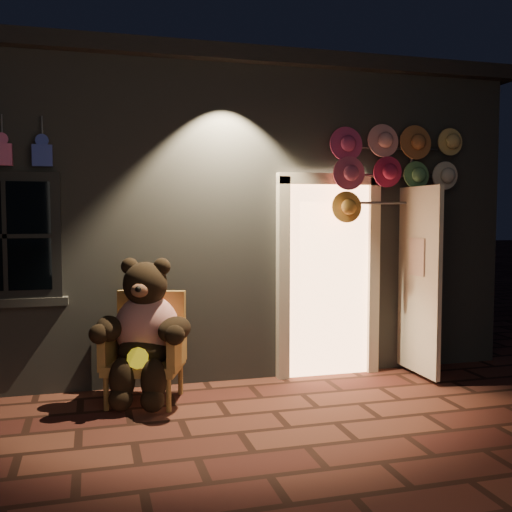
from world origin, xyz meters
name	(u,v)px	position (x,y,z in m)	size (l,w,h in m)	color
ground	(240,432)	(0.00, 0.00, 0.00)	(60.00, 60.00, 0.00)	brown
shop_building	(173,215)	(0.00, 3.99, 1.74)	(7.30, 5.95, 3.51)	slate
wicker_armchair	(147,347)	(-0.64, 1.08, 0.51)	(0.85, 0.82, 1.01)	#AC7F42
teddy_bear	(145,331)	(-0.67, 0.96, 0.68)	(0.91, 0.85, 1.33)	#AD1612
hat_rack	(395,168)	(2.04, 1.28, 2.25)	(1.52, 0.22, 2.69)	#59595E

